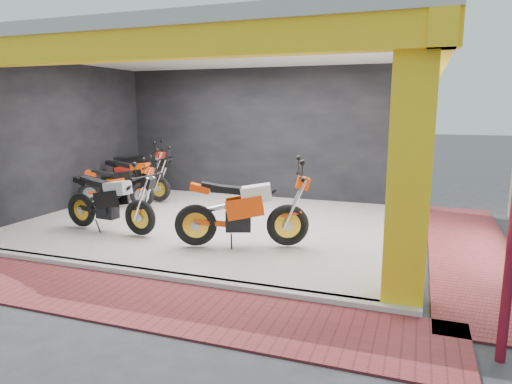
# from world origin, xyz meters

# --- Properties ---
(ground) EXTENTS (80.00, 80.00, 0.00)m
(ground) POSITION_xyz_m (0.00, 0.00, 0.00)
(ground) COLOR #2D2D30
(ground) RESTS_ON ground
(showroom_floor) EXTENTS (8.00, 6.00, 0.10)m
(showroom_floor) POSITION_xyz_m (0.00, 2.00, 0.05)
(showroom_floor) COLOR white
(showroom_floor) RESTS_ON ground
(showroom_ceiling) EXTENTS (8.40, 6.40, 0.20)m
(showroom_ceiling) POSITION_xyz_m (0.00, 2.00, 3.60)
(showroom_ceiling) COLOR beige
(showroom_ceiling) RESTS_ON corner_column
(back_wall) EXTENTS (8.20, 0.20, 3.50)m
(back_wall) POSITION_xyz_m (0.00, 5.10, 1.75)
(back_wall) COLOR black
(back_wall) RESTS_ON ground
(left_wall) EXTENTS (0.20, 6.20, 3.50)m
(left_wall) POSITION_xyz_m (-4.10, 2.00, 1.75)
(left_wall) COLOR black
(left_wall) RESTS_ON ground
(corner_column) EXTENTS (0.50, 0.50, 3.50)m
(corner_column) POSITION_xyz_m (3.75, -0.75, 1.75)
(corner_column) COLOR yellow
(corner_column) RESTS_ON ground
(header_beam_front) EXTENTS (8.40, 0.30, 0.40)m
(header_beam_front) POSITION_xyz_m (0.00, -1.00, 3.30)
(header_beam_front) COLOR yellow
(header_beam_front) RESTS_ON corner_column
(header_beam_right) EXTENTS (0.30, 6.40, 0.40)m
(header_beam_right) POSITION_xyz_m (4.00, 2.00, 3.30)
(header_beam_right) COLOR yellow
(header_beam_right) RESTS_ON corner_column
(floor_kerb) EXTENTS (8.00, 0.20, 0.10)m
(floor_kerb) POSITION_xyz_m (0.00, -1.02, 0.05)
(floor_kerb) COLOR white
(floor_kerb) RESTS_ON ground
(paver_front) EXTENTS (9.00, 1.40, 0.03)m
(paver_front) POSITION_xyz_m (0.00, -1.80, 0.01)
(paver_front) COLOR maroon
(paver_front) RESTS_ON ground
(paver_right) EXTENTS (1.40, 7.00, 0.03)m
(paver_right) POSITION_xyz_m (4.80, 2.00, 0.01)
(paver_right) COLOR maroon
(paver_right) RESTS_ON ground
(moto_hero) EXTENTS (2.59, 1.67, 1.49)m
(moto_hero) POSITION_xyz_m (1.80, 0.80, 0.84)
(moto_hero) COLOR #EE420A
(moto_hero) RESTS_ON showroom_floor
(moto_row_a) EXTENTS (2.33, 1.04, 1.38)m
(moto_row_a) POSITION_xyz_m (-0.97, 0.51, 0.79)
(moto_row_a) COLOR black
(moto_row_a) RESTS_ON showroom_floor
(moto_row_b) EXTENTS (2.09, 1.24, 1.20)m
(moto_row_b) POSITION_xyz_m (-2.32, 2.61, 0.70)
(moto_row_b) COLOR #FD3F0A
(moto_row_b) RESTS_ON showroom_floor
(moto_row_c) EXTENTS (2.22, 0.87, 1.35)m
(moto_row_c) POSITION_xyz_m (-2.32, 3.35, 0.77)
(moto_row_c) COLOR black
(moto_row_c) RESTS_ON showroom_floor
(moto_row_d) EXTENTS (2.51, 1.41, 1.45)m
(moto_row_d) POSITION_xyz_m (-3.00, 4.16, 0.83)
(moto_row_d) COLOR red
(moto_row_d) RESTS_ON showroom_floor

